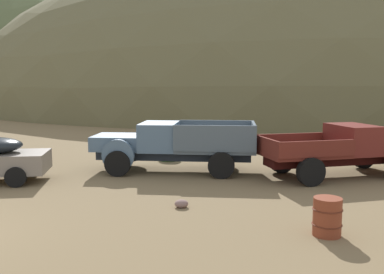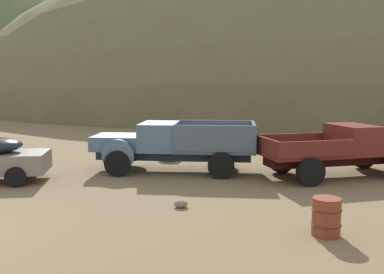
{
  "view_description": "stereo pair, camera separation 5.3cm",
  "coord_description": "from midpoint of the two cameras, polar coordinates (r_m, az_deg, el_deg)",
  "views": [
    {
      "loc": [
        5.86,
        -9.07,
        3.44
      ],
      "look_at": [
        7.13,
        8.28,
        1.2
      ],
      "focal_mm": 39.97,
      "sensor_mm": 36.0,
      "label": 1
    },
    {
      "loc": [
        5.92,
        -9.08,
        3.44
      ],
      "look_at": [
        7.13,
        8.28,
        1.2
      ],
      "focal_mm": 39.97,
      "sensor_mm": 36.0,
      "label": 2
    }
  ],
  "objects": [
    {
      "name": "hill_distant",
      "position": [
        71.88,
        19.62,
        4.18
      ],
      "size": [
        112.47,
        81.82,
        45.5
      ],
      "primitive_type": "ellipsoid",
      "color": "brown",
      "rests_on": "ground"
    },
    {
      "name": "bush_front_left",
      "position": [
        18.88,
        -3.06,
        -2.47
      ],
      "size": [
        0.97,
        0.84,
        0.87
      ],
      "color": "#5B8E42",
      "rests_on": "ground"
    },
    {
      "name": "truck_oxblood",
      "position": [
        16.72,
        20.31,
        -1.53
      ],
      "size": [
        6.14,
        3.21,
        1.89
      ],
      "rotation": [
        0.0,
        0.0,
        0.18
      ],
      "color": "black",
      "rests_on": "ground"
    },
    {
      "name": "oil_drum_by_truck",
      "position": [
        10.21,
        17.45,
        -10.11
      ],
      "size": [
        0.68,
        0.68,
        0.87
      ],
      "color": "brown",
      "rests_on": "ground"
    },
    {
      "name": "rock_flat",
      "position": [
        11.92,
        -1.55,
        -8.89
      ],
      "size": [
        0.38,
        0.34,
        0.23
      ],
      "primitive_type": "ellipsoid",
      "color": "#7C605A",
      "rests_on": "ground"
    },
    {
      "name": "truck_chalk_blue",
      "position": [
        16.49,
        -3.79,
        -1.06
      ],
      "size": [
        6.44,
        3.12,
        1.91
      ],
      "rotation": [
        0.0,
        0.0,
        2.97
      ],
      "color": "#262D39",
      "rests_on": "ground"
    },
    {
      "name": "hill_center",
      "position": [
        97.29,
        -19.62,
        4.89
      ],
      "size": [
        78.48,
        77.2,
        46.15
      ],
      "primitive_type": "ellipsoid",
      "color": "#56603D",
      "rests_on": "ground"
    }
  ]
}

